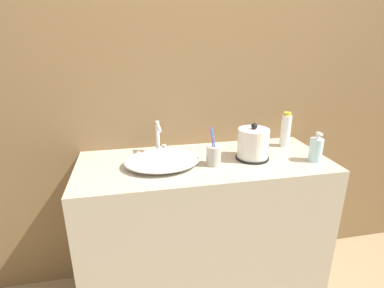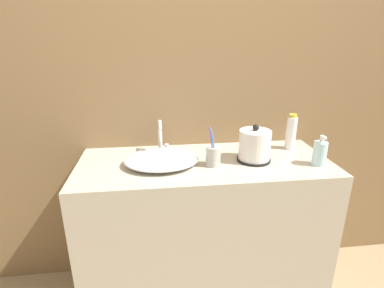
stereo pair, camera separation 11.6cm
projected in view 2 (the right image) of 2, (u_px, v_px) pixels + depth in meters
wall_back at (198, 74)px, 1.71m from camera, size 6.00×0.04×2.60m
vanity_counter at (204, 231)px, 1.73m from camera, size 1.33×0.54×0.88m
sink_basin at (161, 159)px, 1.53m from camera, size 0.38×0.30×0.06m
faucet at (161, 135)px, 1.66m from camera, size 0.06×0.17×0.18m
electric_kettle at (254, 147)px, 1.56m from camera, size 0.18×0.18×0.20m
toothbrush_cup at (213, 156)px, 1.51m from camera, size 0.08×0.08×0.21m
lotion_bottle at (320, 153)px, 1.51m from camera, size 0.07×0.07×0.16m
shampoo_bottle at (291, 132)px, 1.73m from camera, size 0.06×0.06×0.21m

